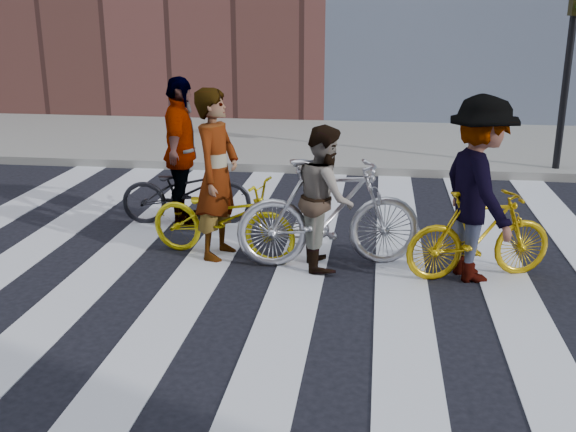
% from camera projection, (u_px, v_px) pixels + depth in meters
% --- Properties ---
extents(ground, '(100.00, 100.00, 0.00)m').
position_uv_depth(ground, '(244.00, 284.00, 7.11)').
color(ground, black).
rests_on(ground, ground).
extents(sidewalk_far, '(100.00, 5.00, 0.15)m').
position_uv_depth(sidewalk_far, '(314.00, 143.00, 14.18)').
color(sidewalk_far, gray).
rests_on(sidewalk_far, ground).
extents(zebra_crosswalk, '(8.25, 10.00, 0.01)m').
position_uv_depth(zebra_crosswalk, '(244.00, 284.00, 7.11)').
color(zebra_crosswalk, silver).
rests_on(zebra_crosswalk, ground).
extents(traffic_signal, '(0.22, 0.42, 3.33)m').
position_uv_depth(traffic_signal, '(572.00, 41.00, 10.90)').
color(traffic_signal, black).
rests_on(traffic_signal, ground).
extents(bike_yellow_left, '(1.89, 0.99, 0.94)m').
position_uv_depth(bike_yellow_left, '(223.00, 218.00, 7.79)').
color(bike_yellow_left, '#D5C00B').
rests_on(bike_yellow_left, ground).
extents(bike_silver_mid, '(2.13, 1.00, 1.23)m').
position_uv_depth(bike_silver_mid, '(329.00, 213.00, 7.46)').
color(bike_silver_mid, '#B5B6C0').
rests_on(bike_silver_mid, ground).
extents(bike_yellow_right, '(1.68, 0.92, 0.97)m').
position_uv_depth(bike_yellow_right, '(480.00, 235.00, 7.16)').
color(bike_yellow_right, '#C3970A').
rests_on(bike_yellow_right, ground).
extents(bike_dark_rear, '(1.79, 0.83, 0.91)m').
position_uv_depth(bike_dark_rear, '(186.00, 191.00, 8.99)').
color(bike_dark_rear, black).
rests_on(bike_dark_rear, ground).
extents(rider_left, '(0.61, 0.80, 1.96)m').
position_uv_depth(rider_left, '(217.00, 175.00, 7.64)').
color(rider_left, slate).
rests_on(rider_left, ground).
extents(rider_mid, '(0.75, 0.89, 1.60)m').
position_uv_depth(rider_mid, '(325.00, 197.00, 7.42)').
color(rider_mid, slate).
rests_on(rider_mid, ground).
extents(rider_right, '(1.07, 1.43, 1.97)m').
position_uv_depth(rider_right, '(479.00, 190.00, 7.02)').
color(rider_right, slate).
rests_on(rider_right, ground).
extents(rider_rear, '(0.63, 1.21, 1.96)m').
position_uv_depth(rider_rear, '(181.00, 152.00, 8.84)').
color(rider_rear, slate).
rests_on(rider_rear, ground).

